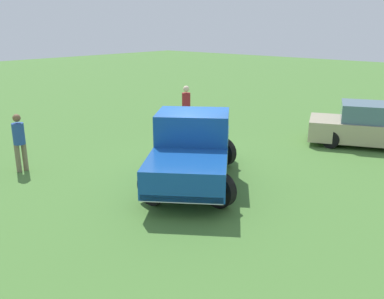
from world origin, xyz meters
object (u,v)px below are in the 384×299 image
Objects in this scene: sedan_near at (375,127)px; person_bystander at (19,140)px; person_visitor at (186,106)px; pickup_truck at (192,146)px.

sedan_near is 2.87× the size of person_bystander.
person_bystander is 0.93× the size of person_visitor.
pickup_truck reaches higher than sedan_near.
pickup_truck is 2.90× the size of person_bystander.
person_visitor is (0.41, 6.46, 0.08)m from person_bystander.
person_bystander is 6.47m from person_visitor.
person_bystander is at bearing -148.95° from sedan_near.
sedan_near is 11.27m from person_bystander.
person_bystander is at bearing -93.49° from pickup_truck.
person_visitor is at bearing -179.54° from sedan_near.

